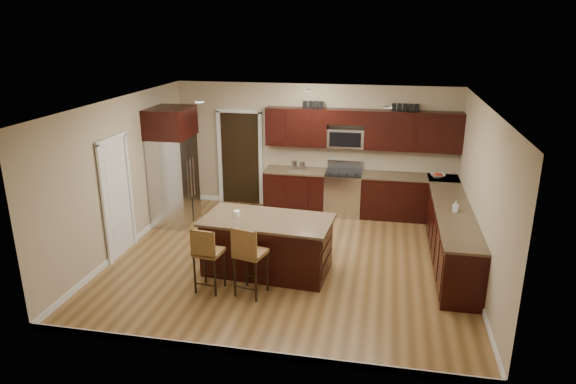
% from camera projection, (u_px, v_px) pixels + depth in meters
% --- Properties ---
extents(floor, '(6.00, 6.00, 0.00)m').
position_uv_depth(floor, '(290.00, 260.00, 8.86)').
color(floor, brown).
rests_on(floor, ground).
extents(ceiling, '(6.00, 6.00, 0.00)m').
position_uv_depth(ceiling, '(290.00, 103.00, 8.01)').
color(ceiling, silver).
rests_on(ceiling, wall_back).
extents(wall_back, '(6.00, 0.00, 6.00)m').
position_uv_depth(wall_back, '(314.00, 148.00, 11.00)').
color(wall_back, tan).
rests_on(wall_back, floor).
extents(wall_left, '(0.00, 5.50, 5.50)m').
position_uv_depth(wall_left, '(122.00, 176.00, 8.98)').
color(wall_left, tan).
rests_on(wall_left, floor).
extents(wall_right, '(0.00, 5.50, 5.50)m').
position_uv_depth(wall_right, '(481.00, 197.00, 7.89)').
color(wall_right, tan).
rests_on(wall_right, floor).
extents(base_cabinets, '(4.02, 3.96, 0.92)m').
position_uv_depth(base_cabinets, '(403.00, 213.00, 9.71)').
color(base_cabinets, black).
rests_on(base_cabinets, floor).
extents(upper_cabinets, '(4.00, 0.33, 0.80)m').
position_uv_depth(upper_cabinets, '(364.00, 128.00, 10.50)').
color(upper_cabinets, black).
rests_on(upper_cabinets, wall_back).
extents(range, '(0.76, 0.64, 1.11)m').
position_uv_depth(range, '(343.00, 193.00, 10.87)').
color(range, silver).
rests_on(range, floor).
extents(microwave, '(0.76, 0.31, 0.40)m').
position_uv_depth(microwave, '(346.00, 138.00, 10.65)').
color(microwave, silver).
rests_on(microwave, upper_cabinets).
extents(doorway, '(0.85, 0.03, 2.06)m').
position_uv_depth(doorway, '(240.00, 159.00, 11.38)').
color(doorway, black).
rests_on(doorway, floor).
extents(pantry_door, '(0.03, 0.80, 2.04)m').
position_uv_depth(pantry_door, '(117.00, 199.00, 8.80)').
color(pantry_door, white).
rests_on(pantry_door, floor).
extents(letter_decor, '(2.20, 0.03, 0.15)m').
position_uv_depth(letter_decor, '(358.00, 106.00, 10.38)').
color(letter_decor, black).
rests_on(letter_decor, upper_cabinets).
extents(island, '(2.14, 1.24, 0.92)m').
position_uv_depth(island, '(267.00, 247.00, 8.34)').
color(island, black).
rests_on(island, floor).
extents(stool_left, '(0.43, 0.43, 1.04)m').
position_uv_depth(stool_left, '(207.00, 252.00, 7.62)').
color(stool_left, olive).
rests_on(stool_left, floor).
extents(stool_mid, '(0.50, 0.50, 1.11)m').
position_uv_depth(stool_mid, '(248.00, 254.00, 7.49)').
color(stool_mid, olive).
rests_on(stool_mid, floor).
extents(refrigerator, '(0.79, 0.95, 2.35)m').
position_uv_depth(refrigerator, '(173.00, 165.00, 10.18)').
color(refrigerator, silver).
rests_on(refrigerator, floor).
extents(floor_mat, '(1.04, 0.77, 0.01)m').
position_uv_depth(floor_mat, '(297.00, 232.00, 10.03)').
color(floor_mat, brown).
rests_on(floor_mat, floor).
extents(fruit_bowl, '(0.32, 0.32, 0.07)m').
position_uv_depth(fruit_bowl, '(438.00, 176.00, 10.37)').
color(fruit_bowl, silver).
rests_on(fruit_bowl, base_cabinets).
extents(soap_bottle, '(0.11, 0.11, 0.19)m').
position_uv_depth(soap_bottle, '(456.00, 206.00, 8.46)').
color(soap_bottle, '#B2B2B2').
rests_on(soap_bottle, base_cabinets).
extents(canister_tall, '(0.12, 0.12, 0.19)m').
position_uv_depth(canister_tall, '(294.00, 165.00, 10.89)').
color(canister_tall, silver).
rests_on(canister_tall, base_cabinets).
extents(canister_short, '(0.11, 0.11, 0.18)m').
position_uv_depth(canister_short, '(302.00, 166.00, 10.86)').
color(canister_short, silver).
rests_on(canister_short, base_cabinets).
extents(island_jar, '(0.10, 0.10, 0.10)m').
position_uv_depth(island_jar, '(237.00, 214.00, 8.26)').
color(island_jar, white).
rests_on(island_jar, island).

